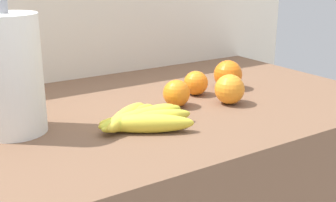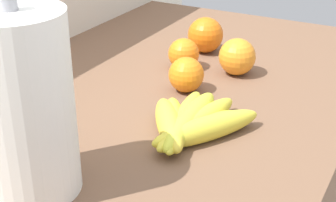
# 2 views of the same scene
# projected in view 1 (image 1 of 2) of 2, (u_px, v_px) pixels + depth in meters

# --- Properties ---
(wall_back) EXTENTS (1.81, 0.06, 1.30)m
(wall_back) POSITION_uv_depth(u_px,v_px,m) (61.00, 156.00, 1.39)
(wall_back) COLOR silver
(wall_back) RESTS_ON ground
(banana_bunch) EXTENTS (0.22, 0.19, 0.04)m
(banana_bunch) POSITION_uv_depth(u_px,v_px,m) (140.00, 119.00, 0.92)
(banana_bunch) COLOR gold
(banana_bunch) RESTS_ON counter
(orange_right) EXTENTS (0.07, 0.07, 0.07)m
(orange_right) POSITION_uv_depth(u_px,v_px,m) (230.00, 89.00, 1.08)
(orange_right) COLOR orange
(orange_right) RESTS_ON counter
(orange_far_right) EXTENTS (0.07, 0.07, 0.07)m
(orange_far_right) POSITION_uv_depth(u_px,v_px,m) (176.00, 93.00, 1.05)
(orange_far_right) COLOR orange
(orange_far_right) RESTS_ON counter
(orange_front) EXTENTS (0.06, 0.06, 0.06)m
(orange_front) POSITION_uv_depth(u_px,v_px,m) (196.00, 83.00, 1.15)
(orange_front) COLOR orange
(orange_front) RESTS_ON counter
(orange_back_right) EXTENTS (0.08, 0.08, 0.08)m
(orange_back_right) POSITION_uv_depth(u_px,v_px,m) (228.00, 75.00, 1.21)
(orange_back_right) COLOR orange
(orange_back_right) RESTS_ON counter
(paper_towel_roll) EXTENTS (0.13, 0.13, 0.27)m
(paper_towel_roll) POSITION_uv_depth(u_px,v_px,m) (10.00, 75.00, 0.87)
(paper_towel_roll) COLOR white
(paper_towel_roll) RESTS_ON counter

